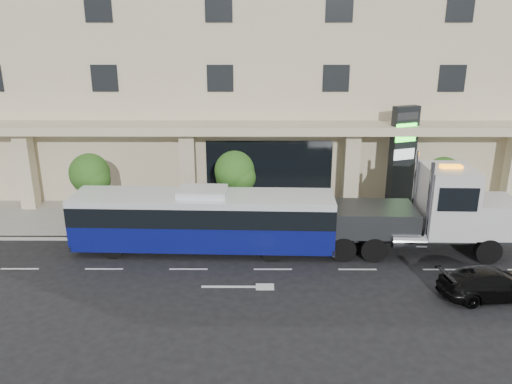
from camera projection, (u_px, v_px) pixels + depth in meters
ground at (272, 256)px, 25.00m from camera, size 120.00×120.00×0.00m
sidewalk at (270, 218)px, 29.73m from camera, size 120.00×6.00×0.15m
curb at (271, 238)px, 26.88m from camera, size 120.00×0.30×0.15m
convention_center at (268, 41)px, 36.58m from camera, size 60.00×17.60×20.00m
tree_left at (90, 176)px, 27.49m from camera, size 2.27×2.20×4.22m
tree_mid at (235, 174)px, 27.41m from camera, size 2.28×2.20×4.38m
tree_right at (444, 178)px, 27.44m from camera, size 2.10×2.00×4.04m
city_bus at (203, 219)px, 25.15m from camera, size 13.14×3.19×3.31m
tow_truck at (425, 214)px, 24.81m from camera, size 11.04×3.03×5.03m
black_sedan at (492, 283)px, 20.95m from camera, size 4.65×2.38×1.29m
signage_pylon at (402, 159)px, 29.76m from camera, size 1.70×1.12×6.45m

